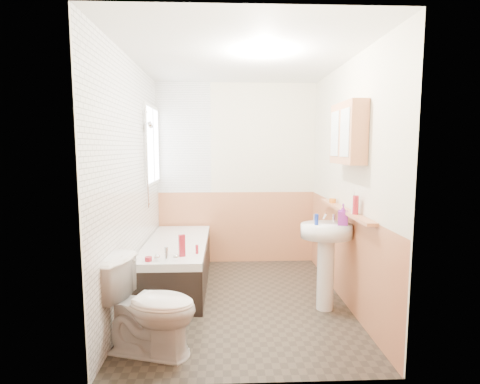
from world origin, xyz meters
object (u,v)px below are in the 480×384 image
pine_shelf (344,210)px  medicine_cabinet (348,133)px  toilet (149,306)px  bathtub (177,262)px  sink (326,249)px

pine_shelf → medicine_cabinet: 0.77m
toilet → medicine_cabinet: bearing=-51.3°
bathtub → sink: bearing=-24.8°
toilet → medicine_cabinet: size_ratio=1.20×
pine_shelf → medicine_cabinet: size_ratio=2.29×
medicine_cabinet → toilet: bearing=-157.8°
sink → medicine_cabinet: 1.15m
sink → medicine_cabinet: medicine_cabinet is taller
toilet → medicine_cabinet: 2.36m
bathtub → pine_shelf: 2.01m
bathtub → medicine_cabinet: 2.40m
sink → pine_shelf: 0.43m
toilet → sink: (1.60, 0.74, 0.24)m
toilet → pine_shelf: (1.80, 0.84, 0.61)m
toilet → bathtub: bearing=15.4°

